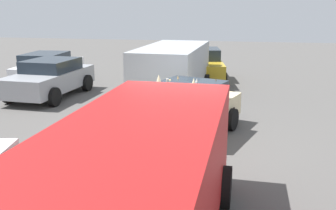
# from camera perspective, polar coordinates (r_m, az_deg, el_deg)

# --- Properties ---
(ground_plane) EXTENTS (60.00, 60.00, 0.00)m
(ground_plane) POSITION_cam_1_polar(r_m,az_deg,el_deg) (9.63, 1.76, -5.28)
(ground_plane) COLOR #514F4C
(art_car_decorated) EXTENTS (4.80, 3.02, 1.68)m
(art_car_decorated) POSITION_cam_1_polar(r_m,az_deg,el_deg) (9.48, 2.00, -1.15)
(art_car_decorated) COLOR beige
(art_car_decorated) RESTS_ON ground
(parked_van_row_back_far) EXTENTS (5.02, 2.39, 1.97)m
(parked_van_row_back_far) POSITION_cam_1_polar(r_m,az_deg,el_deg) (13.62, 0.73, 5.51)
(parked_van_row_back_far) COLOR #9EA3A8
(parked_van_row_back_far) RESTS_ON ground
(parked_van_behind_left) EXTENTS (5.06, 2.30, 1.92)m
(parked_van_behind_left) POSITION_cam_1_polar(r_m,az_deg,el_deg) (4.97, -4.25, -11.52)
(parked_van_behind_left) COLOR #B21919
(parked_van_behind_left) RESTS_ON ground
(parked_sedan_behind_right) EXTENTS (4.40, 2.21, 1.38)m
(parked_sedan_behind_right) POSITION_cam_1_polar(r_m,az_deg,el_deg) (17.68, -17.86, 5.58)
(parked_sedan_behind_right) COLOR white
(parked_sedan_behind_right) RESTS_ON ground
(parked_sedan_row_back_center) EXTENTS (4.67, 2.61, 1.48)m
(parked_sedan_row_back_center) POSITION_cam_1_polar(r_m,az_deg,el_deg) (17.48, 5.12, 6.18)
(parked_sedan_row_back_center) COLOR gold
(parked_sedan_row_back_center) RESTS_ON ground
(parked_sedan_far_right) EXTENTS (4.17, 2.14, 1.41)m
(parked_sedan_far_right) POSITION_cam_1_polar(r_m,az_deg,el_deg) (14.81, -17.66, 4.02)
(parked_sedan_far_right) COLOR gray
(parked_sedan_far_right) RESTS_ON ground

